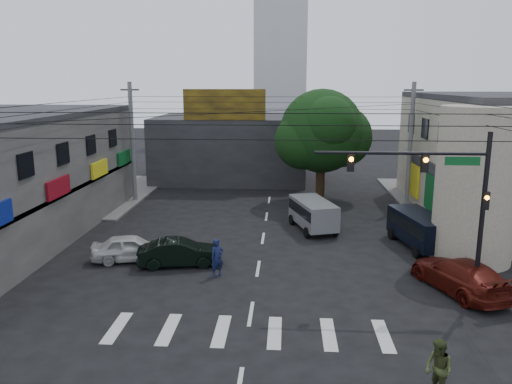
# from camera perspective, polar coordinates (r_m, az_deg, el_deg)

# --- Properties ---
(ground) EXTENTS (160.00, 160.00, 0.00)m
(ground) POSITION_cam_1_polar(r_m,az_deg,el_deg) (23.43, -0.05, -10.51)
(ground) COLOR black
(ground) RESTS_ON ground
(sidewalk_far_left) EXTENTS (16.00, 16.00, 0.15)m
(sidewalk_far_left) POSITION_cam_1_polar(r_m,az_deg,el_deg) (44.95, -22.03, -0.14)
(sidewalk_far_left) COLOR #514F4C
(sidewalk_far_left) RESTS_ON ground
(sidewalk_far_right) EXTENTS (16.00, 16.00, 0.15)m
(sidewalk_far_right) POSITION_cam_1_polar(r_m,az_deg,el_deg) (43.83, 25.80, -0.78)
(sidewalk_far_right) COLOR #514F4C
(sidewalk_far_right) RESTS_ON ground
(corner_column) EXTENTS (4.00, 4.00, 8.00)m
(corner_column) POSITION_cam_1_polar(r_m,az_deg,el_deg) (27.77, 23.81, 0.70)
(corner_column) COLOR gray
(corner_column) RESTS_ON ground
(building_far) EXTENTS (14.00, 10.00, 6.00)m
(building_far) POSITION_cam_1_polar(r_m,az_deg,el_deg) (48.23, -2.84, 5.08)
(building_far) COLOR #232326
(building_far) RESTS_ON ground
(billboard) EXTENTS (7.00, 0.30, 2.60)m
(billboard) POSITION_cam_1_polar(r_m,az_deg,el_deg) (43.01, -3.64, 9.93)
(billboard) COLOR olive
(billboard) RESTS_ON building_far
(tower_distant) EXTENTS (9.00, 9.00, 44.00)m
(tower_distant) POSITION_cam_1_polar(r_m,az_deg,el_deg) (92.45, 2.89, 20.37)
(tower_distant) COLOR silver
(tower_distant) RESTS_ON ground
(street_tree) EXTENTS (6.40, 6.40, 8.70)m
(street_tree) POSITION_cam_1_polar(r_m,az_deg,el_deg) (38.80, 7.52, 6.89)
(street_tree) COLOR black
(street_tree) RESTS_ON ground
(traffic_gantry) EXTENTS (7.10, 0.35, 7.20)m
(traffic_gantry) POSITION_cam_1_polar(r_m,az_deg,el_deg) (21.95, 20.62, 0.32)
(traffic_gantry) COLOR black
(traffic_gantry) RESTS_ON ground
(utility_pole_far_left) EXTENTS (0.32, 0.32, 9.20)m
(utility_pole_far_left) POSITION_cam_1_polar(r_m,az_deg,el_deg) (39.63, -13.93, 5.47)
(utility_pole_far_left) COLOR #59595B
(utility_pole_far_left) RESTS_ON ground
(utility_pole_far_right) EXTENTS (0.32, 0.32, 9.20)m
(utility_pole_far_right) POSITION_cam_1_polar(r_m,az_deg,el_deg) (38.89, 17.21, 5.16)
(utility_pole_far_right) COLOR #59595B
(utility_pole_far_right) RESTS_ON ground
(dark_sedan) EXTENTS (3.02, 4.73, 1.38)m
(dark_sedan) POSITION_cam_1_polar(r_m,az_deg,el_deg) (25.77, -8.74, -6.85)
(dark_sedan) COLOR black
(dark_sedan) RESTS_ON ground
(white_compact) EXTENTS (3.44, 4.75, 1.37)m
(white_compact) POSITION_cam_1_polar(r_m,az_deg,el_deg) (26.98, -14.08, -6.21)
(white_compact) COLOR #BBBBB6
(white_compact) RESTS_ON ground
(maroon_sedan) EXTENTS (5.58, 6.63, 1.52)m
(maroon_sedan) POSITION_cam_1_polar(r_m,az_deg,el_deg) (24.20, 22.25, -8.79)
(maroon_sedan) COLOR #4E110B
(maroon_sedan) RESTS_ON ground
(silver_minivan) EXTENTS (5.44, 4.33, 1.89)m
(silver_minivan) POSITION_cam_1_polar(r_m,az_deg,el_deg) (31.66, 6.53, -2.66)
(silver_minivan) COLOR gray
(silver_minivan) RESTS_ON ground
(navy_van) EXTENTS (5.56, 3.77, 1.93)m
(navy_van) POSITION_cam_1_polar(r_m,az_deg,el_deg) (29.62, 18.16, -4.22)
(navy_van) COLOR black
(navy_van) RESTS_ON ground
(traffic_officer) EXTENTS (1.11, 1.10, 1.86)m
(traffic_officer) POSITION_cam_1_polar(r_m,az_deg,el_deg) (24.10, -4.45, -7.51)
(traffic_officer) COLOR #121940
(traffic_officer) RESTS_ON ground
(pedestrian_olive) EXTENTS (1.45, 1.41, 1.83)m
(pedestrian_olive) POSITION_cam_1_polar(r_m,az_deg,el_deg) (16.36, 20.13, -18.50)
(pedestrian_olive) COLOR #343E1D
(pedestrian_olive) RESTS_ON ground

